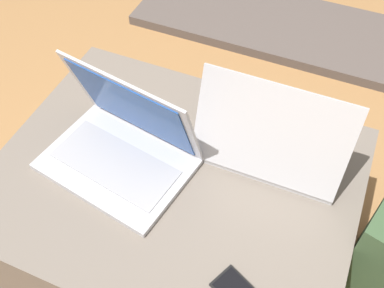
% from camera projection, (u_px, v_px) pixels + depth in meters
% --- Properties ---
extents(ground_plane, '(14.00, 14.00, 0.00)m').
position_uv_depth(ground_plane, '(178.00, 246.00, 1.45)').
color(ground_plane, '#9E7042').
extents(ottoman, '(0.92, 0.72, 0.40)m').
position_uv_depth(ottoman, '(176.00, 214.00, 1.30)').
color(ottoman, '#3D3832').
rests_on(ottoman, ground_plane).
extents(laptop_near, '(0.40, 0.32, 0.26)m').
position_uv_depth(laptop_near, '(122.00, 145.00, 1.14)').
color(laptop_near, '#B7B7BC').
rests_on(laptop_near, ottoman).
extents(laptop_far, '(0.37, 0.26, 0.26)m').
position_uv_depth(laptop_far, '(272.00, 140.00, 1.15)').
color(laptop_far, silver).
rests_on(laptop_far, ottoman).
extents(fireplace_hearth, '(1.40, 0.50, 0.04)m').
position_uv_depth(fireplace_hearth, '(283.00, 26.00, 2.15)').
color(fireplace_hearth, '#564C47').
rests_on(fireplace_hearth, ground_plane).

